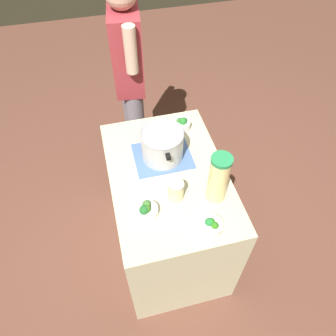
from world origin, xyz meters
TOP-DOWN VIEW (x-y plane):
  - ground_plane at (0.00, 0.00)m, footprint 8.00×8.00m
  - counter_slab at (0.00, 0.00)m, footprint 1.01×0.67m
  - dish_cloth at (0.14, 0.00)m, footprint 0.28×0.34m
  - cooking_pot at (0.14, 0.00)m, footprint 0.32×0.25m
  - lemonade_pitcher at (-0.22, -0.21)m, footprint 0.11×0.11m
  - mason_jar at (-0.17, 0.00)m, footprint 0.09×0.09m
  - broccoli_bowl_front at (-0.40, -0.12)m, footprint 0.12×0.12m
  - broccoli_bowl_center at (-0.23, 0.17)m, footprint 0.11×0.11m
  - broccoli_bowl_back at (0.35, -0.18)m, footprint 0.11×0.11m
  - person_cook at (0.87, 0.07)m, footprint 0.50×0.24m

SIDE VIEW (x-z plane):
  - ground_plane at x=0.00m, z-range 0.00..0.00m
  - counter_slab at x=0.00m, z-range 0.00..0.86m
  - dish_cloth at x=0.14m, z-range 0.86..0.86m
  - broccoli_bowl_front at x=-0.40m, z-range 0.85..0.92m
  - broccoli_bowl_center at x=-0.23m, z-range 0.85..0.93m
  - broccoli_bowl_back at x=0.35m, z-range 0.85..0.94m
  - person_cook at x=0.87m, z-range 0.09..1.71m
  - mason_jar at x=-0.17m, z-range 0.86..0.98m
  - cooking_pot at x=0.14m, z-range 0.87..1.06m
  - lemonade_pitcher at x=-0.22m, z-range 0.86..1.17m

